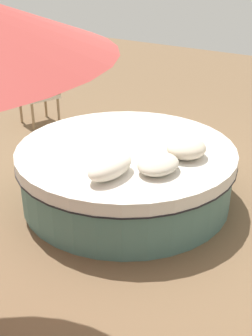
{
  "coord_description": "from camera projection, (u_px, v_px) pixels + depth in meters",
  "views": [
    {
      "loc": [
        -3.3,
        -2.36,
        2.38
      ],
      "look_at": [
        0.0,
        0.0,
        0.36
      ],
      "focal_mm": 45.58,
      "sensor_mm": 36.0,
      "label": 1
    }
  ],
  "objects": [
    {
      "name": "round_bed",
      "position": [
        126.0,
        172.0,
        4.56
      ],
      "size": [
        2.3,
        2.3,
        0.6
      ],
      "color": "#4C726B",
      "rests_on": "ground_plane"
    },
    {
      "name": "throw_pillow_1",
      "position": [
        158.0,
        164.0,
        3.9
      ],
      "size": [
        0.45,
        0.36,
        0.15
      ],
      "primitive_type": "ellipsoid",
      "color": "beige",
      "rests_on": "round_bed"
    },
    {
      "name": "throw_pillow_2",
      "position": [
        186.0,
        148.0,
        4.17
      ],
      "size": [
        0.41,
        0.38,
        0.19
      ],
      "primitive_type": "ellipsoid",
      "color": "beige",
      "rests_on": "round_bed"
    },
    {
      "name": "throw_pillow_0",
      "position": [
        110.0,
        167.0,
        3.8
      ],
      "size": [
        0.54,
        0.28,
        0.19
      ],
      "primitive_type": "ellipsoid",
      "color": "silver",
      "rests_on": "round_bed"
    },
    {
      "name": "ground_plane",
      "position": [
        126.0,
        197.0,
        4.69
      ],
      "size": [
        16.0,
        16.0,
        0.0
      ],
      "primitive_type": "plane",
      "color": "brown"
    },
    {
      "name": "patio_chair",
      "position": [
        41.0,
        90.0,
        6.46
      ],
      "size": [
        0.64,
        0.63,
        0.98
      ],
      "rotation": [
        0.0,
        0.0,
        -0.29
      ],
      "color": "#997A56",
      "rests_on": "ground_plane"
    }
  ]
}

